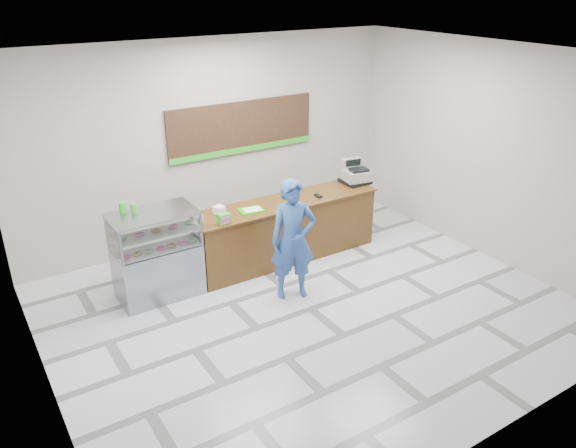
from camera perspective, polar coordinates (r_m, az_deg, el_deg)
floor at (r=8.16m, az=2.32°, el=-8.62°), size 7.00×7.00×0.00m
back_wall at (r=9.84m, az=-7.59°, el=8.23°), size 7.00×0.00×7.00m
ceiling at (r=6.93m, az=2.82°, el=16.52°), size 7.00×7.00×0.00m
sales_counter at (r=9.32m, az=-0.26°, el=-0.59°), size 3.26×0.76×1.03m
display_case at (r=8.39m, az=-13.20°, el=-3.00°), size 1.22×0.72×1.33m
menu_board at (r=10.00m, az=-4.66°, el=9.69°), size 2.80×0.06×0.90m
cash_register at (r=9.95m, az=6.81°, el=5.05°), size 0.52×0.53×0.42m
card_terminal at (r=9.30m, az=3.09°, el=2.88°), size 0.08×0.15×0.04m
serving_tray at (r=8.75m, az=-3.75°, el=1.41°), size 0.41×0.32×0.02m
napkin_box at (r=8.67m, az=-7.01°, el=1.41°), size 0.18×0.18×0.12m
straw_cup at (r=8.44m, az=-8.87°, el=0.63°), size 0.08×0.08×0.12m
promo_box at (r=8.31m, az=-6.56°, el=0.54°), size 0.19×0.13×0.16m
donut_decal at (r=9.06m, az=0.74°, el=2.23°), size 0.14×0.14×0.00m
green_cup_left at (r=8.22m, az=-16.47°, el=1.62°), size 0.10×0.10×0.15m
green_cup_right at (r=8.18m, az=-15.41°, el=1.58°), size 0.08×0.08×0.13m
customer at (r=8.07m, az=0.52°, el=-1.63°), size 0.77×0.65×1.81m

